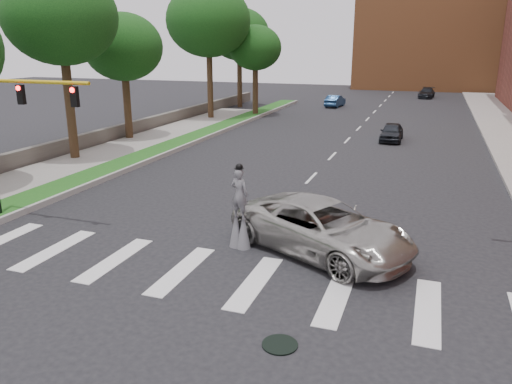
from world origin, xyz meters
name	(u,v)px	position (x,y,z in m)	size (l,w,h in m)	color
ground_plane	(204,290)	(0.00, 0.00, 0.00)	(160.00, 160.00, 0.00)	black
grass_median	(178,143)	(-11.50, 20.00, 0.12)	(2.00, 60.00, 0.25)	#195016
median_curb	(191,144)	(-10.45, 20.00, 0.14)	(0.20, 60.00, 0.28)	#999994
sidewalk_left	(50,172)	(-14.50, 10.00, 0.09)	(4.00, 60.00, 0.18)	gray
stone_wall	(129,129)	(-17.00, 22.00, 0.55)	(0.50, 56.00, 1.10)	#544E48
manhole	(280,345)	(3.00, -2.00, 0.02)	(0.90, 0.90, 0.04)	black
building_backdrop	(440,32)	(6.00, 78.00, 9.00)	(26.00, 14.00, 18.00)	#BB6C3A
traffic_signal	(9,123)	(-9.78, 3.00, 4.15)	(5.30, 0.23, 6.20)	black
stilt_performer	(240,214)	(-0.20, 3.50, 1.30)	(0.83, 0.59, 3.16)	#362415
suv_crossing	(322,227)	(2.71, 4.03, 0.95)	(3.14, 6.81, 1.89)	#A8A69E
car_near	(392,132)	(3.22, 26.93, 0.69)	(1.62, 4.02, 1.37)	black
car_mid	(335,101)	(-4.98, 47.02, 0.69)	(1.45, 4.16, 1.37)	navy
car_far	(427,93)	(5.03, 61.25, 0.68)	(1.91, 4.70, 1.36)	black
tree_2	(60,17)	(-15.39, 13.36, 8.70)	(6.74, 6.74, 11.61)	#362415
tree_3	(123,47)	(-16.07, 20.64, 6.92)	(5.85, 5.85, 9.45)	#362415
tree_4	(208,21)	(-14.70, 32.89, 9.26)	(7.97, 7.97, 12.67)	#362415
tree_5	(239,34)	(-15.54, 43.01, 8.20)	(6.87, 6.87, 11.15)	#362415
tree_6	(255,48)	(-11.31, 36.58, 6.75)	(5.25, 5.25, 9.04)	#362415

